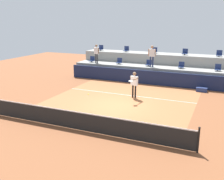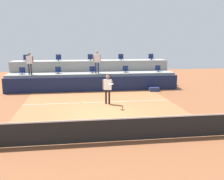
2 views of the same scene
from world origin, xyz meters
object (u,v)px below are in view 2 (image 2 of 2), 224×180
(stadium_chair_lower_far_right, at_px, (158,69))
(stadium_chair_upper_right, at_px, (121,58))
(stadium_chair_upper_far_right, at_px, (151,57))
(spectator_leaning_on_rail, at_px, (97,60))
(stadium_chair_lower_right, at_px, (126,70))
(stadium_chair_upper_far_left, at_px, (26,58))
(stadium_chair_upper_left, at_px, (59,58))
(stadium_chair_upper_center, at_px, (90,58))
(tennis_ball, at_px, (81,102))
(tennis_player, at_px, (108,86))
(equipment_bag, at_px, (154,89))
(stadium_chair_lower_far_left, at_px, (22,71))
(stadium_chair_lower_center, at_px, (92,70))
(stadium_chair_lower_left, at_px, (58,71))
(spectator_in_grey, at_px, (30,61))

(stadium_chair_lower_far_right, bearing_deg, stadium_chair_upper_right, 146.85)
(stadium_chair_upper_far_right, height_order, spectator_leaning_on_rail, spectator_leaning_on_rail)
(stadium_chair_lower_right, height_order, stadium_chair_upper_right, stadium_chair_upper_right)
(stadium_chair_upper_far_left, bearing_deg, stadium_chair_upper_left, 0.00)
(stadium_chair_lower_right, bearing_deg, stadium_chair_upper_left, 161.38)
(stadium_chair_upper_center, height_order, tennis_ball, stadium_chair_upper_center)
(tennis_player, height_order, equipment_bag, tennis_player)
(stadium_chair_lower_far_left, bearing_deg, stadium_chair_lower_far_right, 0.00)
(stadium_chair_lower_right, bearing_deg, stadium_chair_upper_far_right, 34.18)
(tennis_player, relative_size, equipment_bag, 2.29)
(stadium_chair_lower_far_right, xyz_separation_m, spectator_leaning_on_rail, (-5.03, -0.38, 0.84))
(spectator_leaning_on_rail, height_order, equipment_bag, spectator_leaning_on_rail)
(stadium_chair_upper_far_left, relative_size, tennis_player, 0.30)
(stadium_chair_upper_far_right, xyz_separation_m, tennis_ball, (-6.46, -10.22, -1.41))
(stadium_chair_lower_center, relative_size, tennis_ball, 7.65)
(stadium_chair_lower_far_right, bearing_deg, tennis_ball, -127.77)
(stadium_chair_upper_far_right, height_order, tennis_ball, stadium_chair_upper_far_right)
(spectator_leaning_on_rail, bearing_deg, stadium_chair_lower_right, 9.38)
(spectator_leaning_on_rail, relative_size, tennis_ball, 25.64)
(stadium_chair_lower_left, bearing_deg, stadium_chair_lower_center, 0.00)
(stadium_chair_lower_far_left, bearing_deg, stadium_chair_upper_far_right, 9.60)
(stadium_chair_upper_far_left, relative_size, stadium_chair_upper_right, 1.00)
(stadium_chair_upper_right, relative_size, spectator_in_grey, 0.32)
(stadium_chair_lower_far_right, height_order, equipment_bag, stadium_chair_lower_far_right)
(stadium_chair_lower_left, xyz_separation_m, tennis_player, (3.18, -5.27, -0.39))
(stadium_chair_upper_left, relative_size, stadium_chair_upper_far_right, 1.00)
(stadium_chair_upper_far_left, relative_size, stadium_chair_upper_center, 1.00)
(stadium_chair_lower_right, relative_size, equipment_bag, 0.68)
(stadium_chair_lower_far_left, distance_m, equipment_bag, 10.08)
(stadium_chair_upper_center, xyz_separation_m, spectator_in_grey, (-4.64, -2.18, -0.08))
(stadium_chair_upper_far_left, height_order, tennis_player, stadium_chair_upper_far_left)
(stadium_chair_lower_center, relative_size, spectator_in_grey, 0.32)
(stadium_chair_lower_far_left, height_order, stadium_chair_upper_far_right, stadium_chair_upper_far_right)
(stadium_chair_upper_left, height_order, tennis_ball, stadium_chair_upper_left)
(stadium_chair_upper_right, bearing_deg, stadium_chair_lower_center, -145.52)
(stadium_chair_upper_far_left, xyz_separation_m, stadium_chair_upper_right, (7.92, 0.00, 0.00))
(stadium_chair_lower_left, height_order, spectator_leaning_on_rail, spectator_leaning_on_rail)
(stadium_chair_upper_right, xyz_separation_m, spectator_in_grey, (-7.29, -2.18, -0.08))
(equipment_bag, bearing_deg, stadium_chair_lower_far_right, 64.86)
(stadium_chair_lower_right, distance_m, stadium_chair_upper_left, 5.70)
(stadium_chair_lower_far_left, bearing_deg, stadium_chair_lower_left, 0.00)
(stadium_chair_lower_center, distance_m, tennis_player, 5.31)
(stadium_chair_lower_center, xyz_separation_m, stadium_chair_upper_right, (2.62, 1.80, 0.85))
(stadium_chair_upper_center, xyz_separation_m, stadium_chair_upper_right, (2.64, 0.00, 0.00))
(tennis_player, relative_size, tennis_ball, 25.63)
(stadium_chair_lower_far_left, xyz_separation_m, tennis_player, (5.86, -5.27, -0.39))
(stadium_chair_lower_center, xyz_separation_m, equipment_bag, (4.49, -1.89, -1.31))
(spectator_in_grey, relative_size, tennis_ball, 24.14)
(stadium_chair_upper_right, relative_size, spectator_leaning_on_rail, 0.30)
(stadium_chair_upper_left, distance_m, spectator_in_grey, 2.95)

